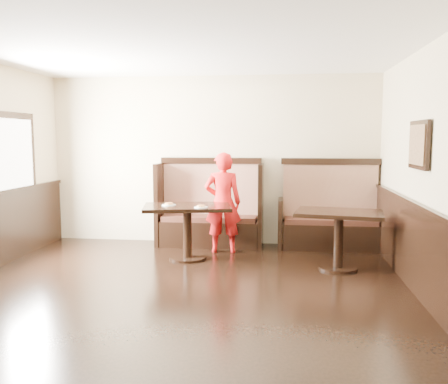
% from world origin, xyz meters
% --- Properties ---
extents(ground, '(7.00, 7.00, 0.00)m').
position_xyz_m(ground, '(0.00, 0.00, 0.00)').
color(ground, black).
rests_on(ground, ground).
extents(room_shell, '(7.00, 7.00, 7.00)m').
position_xyz_m(room_shell, '(-0.30, 0.28, 0.67)').
color(room_shell, beige).
rests_on(room_shell, ground).
extents(booth_main, '(1.75, 0.72, 1.45)m').
position_xyz_m(booth_main, '(0.00, 3.30, 0.53)').
color(booth_main, black).
rests_on(booth_main, ground).
extents(booth_neighbor, '(1.65, 0.72, 1.45)m').
position_xyz_m(booth_neighbor, '(1.95, 3.29, 0.48)').
color(booth_neighbor, black).
rests_on(booth_neighbor, ground).
extents(table_main, '(1.38, 1.02, 0.80)m').
position_xyz_m(table_main, '(-0.19, 2.33, 0.61)').
color(table_main, black).
rests_on(table_main, ground).
extents(table_neighbor, '(1.25, 0.92, 0.79)m').
position_xyz_m(table_neighbor, '(1.95, 2.06, 0.59)').
color(table_neighbor, black).
rests_on(table_neighbor, ground).
extents(child, '(0.61, 0.44, 1.56)m').
position_xyz_m(child, '(0.27, 2.82, 0.78)').
color(child, red).
rests_on(child, ground).
extents(pizza_plate_left, '(0.20, 0.20, 0.04)m').
position_xyz_m(pizza_plate_left, '(-0.46, 2.30, 0.81)').
color(pizza_plate_left, white).
rests_on(pizza_plate_left, table_main).
extents(pizza_plate_right, '(0.19, 0.19, 0.04)m').
position_xyz_m(pizza_plate_right, '(0.05, 2.14, 0.81)').
color(pizza_plate_right, white).
rests_on(pizza_plate_right, table_main).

